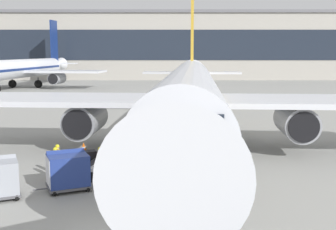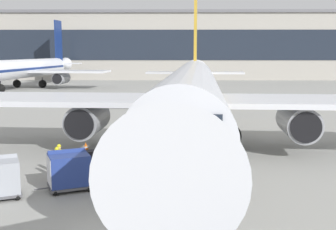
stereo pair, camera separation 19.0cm
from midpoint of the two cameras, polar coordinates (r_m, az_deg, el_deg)
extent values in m
cylinder|color=silver|center=(28.58, 2.86, 2.91)|extent=(5.81, 32.19, 3.69)
cube|color=gold|center=(28.58, 2.86, 2.91)|extent=(5.76, 30.91, 0.44)
cone|color=silver|center=(10.96, 0.95, -6.18)|extent=(3.75, 3.92, 3.51)
cone|color=silver|center=(47.47, 3.33, 5.47)|extent=(3.52, 6.10, 3.14)
cube|color=silver|center=(30.75, -12.86, 2.07)|extent=(15.60, 7.40, 0.36)
cylinder|color=#93969E|center=(29.99, -10.99, -0.59)|extent=(2.56, 4.30, 2.29)
cylinder|color=black|center=(27.96, -12.11, -1.28)|extent=(1.95, 0.25, 1.95)
cube|color=silver|center=(30.44, 18.79, 1.76)|extent=(15.60, 7.40, 0.36)
cylinder|color=#93969E|center=(29.72, 16.80, -0.88)|extent=(2.56, 4.30, 2.29)
cylinder|color=black|center=(27.68, 17.76, -1.60)|extent=(1.95, 0.25, 1.95)
cube|color=gold|center=(46.01, 3.37, 11.93)|extent=(0.53, 3.85, 9.60)
cube|color=silver|center=(45.69, 3.31, 5.70)|extent=(10.49, 3.24, 0.20)
cube|color=#1E2633|center=(13.37, 1.55, -1.07)|extent=(2.69, 1.83, 0.81)
cylinder|color=#47474C|center=(19.57, 2.23, -7.18)|extent=(0.22, 0.22, 1.33)
sphere|color=black|center=(19.76, 2.22, -9.03)|extent=(1.63, 1.63, 1.63)
cylinder|color=#47474C|center=(30.68, -2.29, -1.43)|extent=(0.22, 0.22, 1.33)
sphere|color=black|center=(30.81, -2.28, -2.65)|extent=(1.63, 1.63, 1.63)
cylinder|color=#47474C|center=(30.58, 8.09, -1.54)|extent=(0.22, 0.22, 1.33)
sphere|color=black|center=(30.70, 8.06, -2.76)|extent=(1.63, 1.63, 1.63)
cube|color=silver|center=(23.71, -8.01, -6.91)|extent=(3.75, 2.79, 0.44)
cube|color=black|center=(23.70, -10.45, -5.55)|extent=(0.77, 0.75, 0.70)
cylinder|color=#333338|center=(23.83, -8.85, -5.30)|extent=(0.08, 0.08, 0.80)
cube|color=silver|center=(23.67, -5.44, -3.39)|extent=(4.69, 2.64, 2.51)
cube|color=black|center=(23.65, -5.44, -3.18)|extent=(4.50, 2.46, 2.35)
cube|color=#333338|center=(23.24, -5.12, -3.31)|extent=(4.31, 1.85, 2.53)
cube|color=#333338|center=(24.06, -5.75, -2.91)|extent=(4.31, 1.85, 2.53)
cylinder|color=black|center=(23.40, -4.69, -7.62)|extent=(0.59, 0.40, 0.56)
cylinder|color=black|center=(24.76, -5.74, -6.73)|extent=(0.59, 0.40, 0.56)
cylinder|color=black|center=(22.82, -10.45, -8.15)|extent=(0.59, 0.40, 0.56)
cylinder|color=black|center=(24.21, -11.19, -7.20)|extent=(0.59, 0.40, 0.56)
cube|color=#515156|center=(21.86, -13.24, -9.18)|extent=(2.47, 2.26, 0.12)
cylinder|color=#4C4C51|center=(21.69, -16.80, -9.49)|extent=(0.67, 0.34, 0.07)
cube|color=navy|center=(21.63, -13.32, -7.13)|extent=(2.34, 2.13, 1.50)
cube|color=navy|center=(21.89, -13.55, -5.53)|extent=(2.03, 1.48, 0.74)
cube|color=silver|center=(21.50, -15.87, -7.33)|extent=(0.60, 1.33, 1.38)
sphere|color=black|center=(22.41, -15.59, -8.99)|extent=(0.30, 0.30, 0.30)
sphere|color=black|center=(21.13, -15.08, -10.05)|extent=(0.30, 0.30, 0.30)
sphere|color=black|center=(22.65, -11.53, -8.65)|extent=(0.30, 0.30, 0.30)
sphere|color=black|center=(21.38, -10.78, -9.67)|extent=(0.30, 0.30, 0.30)
sphere|color=black|center=(22.29, -19.91, -9.28)|extent=(0.30, 0.30, 0.30)
sphere|color=black|center=(21.00, -19.69, -10.37)|extent=(0.30, 0.30, 0.30)
cylinder|color=#514C42|center=(24.46, -14.62, -6.79)|extent=(0.15, 0.15, 0.86)
cylinder|color=#514C42|center=(24.30, -14.46, -6.89)|extent=(0.15, 0.15, 0.86)
cube|color=yellow|center=(24.20, -14.60, -5.20)|extent=(0.42, 0.45, 0.58)
cube|color=white|center=(24.25, -14.33, -5.16)|extent=(0.22, 0.28, 0.08)
sphere|color=beige|center=(24.11, -14.64, -4.25)|extent=(0.21, 0.21, 0.21)
sphere|color=yellow|center=(24.09, -14.65, -4.09)|extent=(0.23, 0.23, 0.23)
cylinder|color=yellow|center=(24.43, -14.82, -5.19)|extent=(0.09, 0.09, 0.56)
cylinder|color=yellow|center=(24.00, -14.38, -5.42)|extent=(0.09, 0.09, 0.56)
cylinder|color=black|center=(23.19, -9.14, -7.46)|extent=(0.15, 0.15, 0.86)
cylinder|color=black|center=(23.36, -9.05, -7.34)|extent=(0.15, 0.15, 0.86)
cube|color=orange|center=(23.09, -9.14, -5.68)|extent=(0.26, 0.39, 0.58)
cube|color=white|center=(23.12, -9.44, -5.67)|extent=(0.03, 0.34, 0.08)
sphere|color=beige|center=(23.00, -9.16, -4.69)|extent=(0.21, 0.21, 0.21)
sphere|color=yellow|center=(22.98, -9.17, -4.52)|extent=(0.23, 0.23, 0.23)
cylinder|color=orange|center=(22.88, -9.26, -5.94)|extent=(0.09, 0.09, 0.56)
cylinder|color=orange|center=(23.33, -9.01, -5.65)|extent=(0.09, 0.09, 0.56)
cylinder|color=#333847|center=(23.78, -14.89, -7.24)|extent=(0.15, 0.15, 0.86)
cylinder|color=#333847|center=(23.61, -14.72, -7.35)|extent=(0.15, 0.15, 0.86)
cube|color=orange|center=(23.51, -14.87, -5.61)|extent=(0.42, 0.45, 0.58)
cube|color=white|center=(23.56, -14.59, -5.57)|extent=(0.22, 0.28, 0.08)
sphere|color=brown|center=(23.42, -14.91, -4.63)|extent=(0.21, 0.21, 0.21)
sphere|color=yellow|center=(23.40, -14.91, -4.47)|extent=(0.23, 0.23, 0.23)
cylinder|color=orange|center=(23.74, -15.09, -5.60)|extent=(0.09, 0.09, 0.56)
cylinder|color=orange|center=(23.31, -14.64, -5.84)|extent=(0.09, 0.09, 0.56)
cube|color=black|center=(29.06, -11.21, -5.08)|extent=(0.70, 0.70, 0.05)
cone|color=orange|center=(28.97, -11.24, -4.32)|extent=(0.56, 0.56, 0.74)
cylinder|color=white|center=(28.96, -11.24, -4.25)|extent=(0.31, 0.31, 0.09)
cube|color=yellow|center=(29.23, 2.59, -4.88)|extent=(0.20, 110.00, 0.01)
cube|color=#A8A399|center=(110.17, -4.96, 9.06)|extent=(125.75, 15.98, 15.82)
cube|color=#1E2633|center=(102.18, -5.37, 9.33)|extent=(121.98, 0.10, 7.12)
cube|color=slate|center=(108.98, -5.09, 13.42)|extent=(124.49, 13.58, 0.70)
cylinder|color=silver|center=(83.10, -18.99, 5.91)|extent=(6.88, 30.85, 3.40)
cube|color=navy|center=(83.10, -18.99, 5.91)|extent=(6.77, 29.63, 0.41)
cone|color=silver|center=(99.66, -14.50, 6.60)|extent=(3.49, 5.73, 2.89)
cube|color=silver|center=(80.71, -13.61, 5.70)|extent=(15.17, 7.76, 0.36)
cylinder|color=#93969E|center=(80.62, -14.51, 4.79)|extent=(2.55, 4.20, 2.11)
cylinder|color=black|center=(78.72, -15.05, 4.69)|extent=(1.79, 0.32, 1.79)
cube|color=navy|center=(98.37, -14.89, 9.49)|extent=(0.70, 3.69, 9.20)
cube|color=silver|center=(98.13, -14.85, 6.71)|extent=(10.12, 3.57, 0.20)
cylinder|color=#47474C|center=(85.71, -20.02, 4.37)|extent=(0.22, 0.22, 1.22)
sphere|color=black|center=(85.75, -20.00, 3.97)|extent=(1.50, 1.50, 1.50)
cylinder|color=#47474C|center=(83.54, -16.88, 4.43)|extent=(0.22, 0.22, 1.22)
sphere|color=black|center=(83.59, -16.86, 4.01)|extent=(1.50, 1.50, 1.50)
camera|label=1|loc=(0.09, -90.23, -0.03)|focal=45.47mm
camera|label=2|loc=(0.09, 89.77, 0.03)|focal=45.47mm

